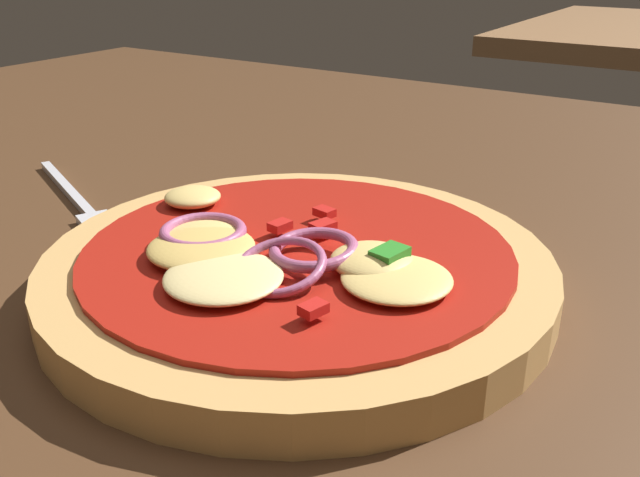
% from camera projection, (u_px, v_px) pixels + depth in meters
% --- Properties ---
extents(dining_table, '(1.29, 1.08, 0.03)m').
position_uv_depth(dining_table, '(209.00, 315.00, 0.36)').
color(dining_table, '#4C301C').
rests_on(dining_table, ground).
extents(pizza, '(0.25, 0.25, 0.04)m').
position_uv_depth(pizza, '(294.00, 268.00, 0.34)').
color(pizza, tan).
rests_on(pizza, dining_table).
extents(fork, '(0.16, 0.08, 0.01)m').
position_uv_depth(fork, '(79.00, 202.00, 0.45)').
color(fork, silver).
rests_on(fork, dining_table).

